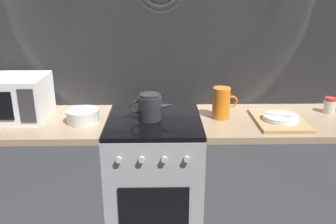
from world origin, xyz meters
TOP-DOWN VIEW (x-y plane):
  - back_wall at (0.00, 0.32)m, footprint 3.60×0.05m
  - counter_left at (-0.90, 0.00)m, footprint 1.20×0.60m
  - stove_unit at (-0.00, -0.00)m, footprint 0.60×0.63m
  - counter_right at (0.90, 0.00)m, footprint 1.20×0.60m
  - microwave at (-0.91, 0.05)m, footprint 0.46×0.35m
  - kettle at (-0.02, 0.01)m, footprint 0.28×0.15m
  - mixing_bowl at (-0.44, -0.03)m, footprint 0.20×0.20m
  - pitcher at (0.43, 0.02)m, footprint 0.16×0.11m
  - dish_pile at (0.78, -0.06)m, footprint 0.30×0.40m
  - spice_jar at (1.17, 0.11)m, footprint 0.08×0.08m

SIDE VIEW (x-z plane):
  - stove_unit at x=0.00m, z-range 0.00..0.90m
  - counter_left at x=-0.90m, z-range 0.00..0.90m
  - counter_right at x=0.90m, z-range 0.00..0.90m
  - dish_pile at x=0.78m, z-range 0.89..0.95m
  - mixing_bowl at x=-0.44m, z-range 0.90..0.98m
  - spice_jar at x=1.17m, z-range 0.90..1.00m
  - kettle at x=-0.02m, z-range 0.90..1.06m
  - pitcher at x=0.43m, z-range 0.90..1.10m
  - microwave at x=-0.91m, z-range 0.90..1.17m
  - back_wall at x=0.00m, z-range 0.00..2.40m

